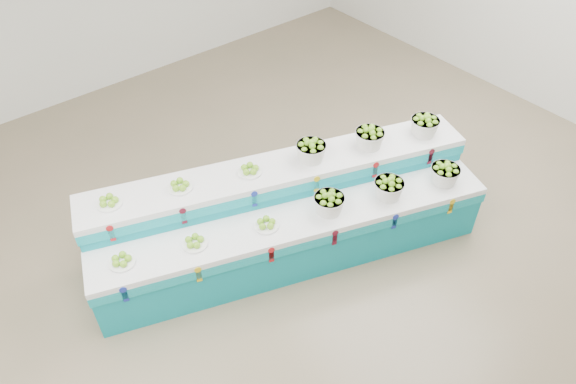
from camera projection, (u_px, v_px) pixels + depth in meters
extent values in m
plane|color=#766A51|center=(303.00, 264.00, 6.11)|extent=(10.00, 10.00, 0.00)
cylinder|color=white|center=(121.00, 260.00, 5.16)|extent=(0.34, 0.34, 0.10)
cylinder|color=white|center=(194.00, 241.00, 5.33)|extent=(0.34, 0.34, 0.10)
cylinder|color=white|center=(266.00, 223.00, 5.52)|extent=(0.34, 0.34, 0.10)
cylinder|color=white|center=(109.00, 201.00, 5.33)|extent=(0.34, 0.34, 0.10)
cylinder|color=white|center=(180.00, 185.00, 5.51)|extent=(0.34, 0.34, 0.10)
cylinder|color=white|center=(250.00, 169.00, 5.69)|extent=(0.34, 0.34, 0.10)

